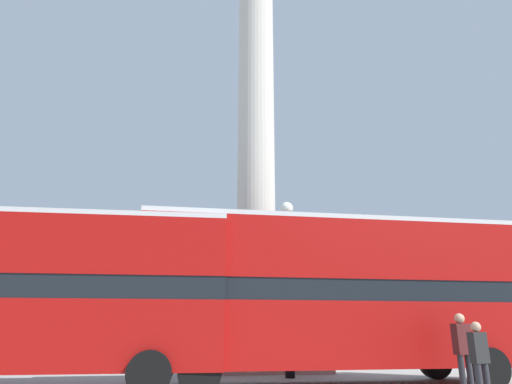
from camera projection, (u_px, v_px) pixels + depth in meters
ground_plane at (256, 369)px, 17.19m from camera, size 200.00×200.00×0.00m
monument_column at (256, 179)px, 19.40m from camera, size 4.76×4.76×22.54m
bus_a at (0, 292)px, 11.30m from camera, size 11.03×2.87×4.20m
bus_b at (331, 293)px, 12.71m from camera, size 10.49×3.15×4.37m
equestrian_statue at (417, 327)px, 24.17m from camera, size 3.45×2.57×5.78m
street_lamp at (288, 274)px, 14.95m from camera, size 0.43×0.43×5.63m
pedestrian_near_lamp at (480, 358)px, 9.29m from camera, size 0.45×0.30×1.59m
pedestrian_by_plinth at (463, 347)px, 10.64m from camera, size 0.51×0.34×1.80m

